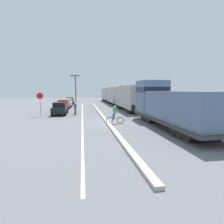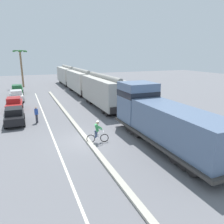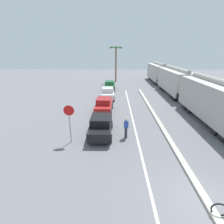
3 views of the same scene
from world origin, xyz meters
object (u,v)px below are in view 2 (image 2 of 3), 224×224
at_px(parked_car_red, 14,104).
at_px(cyclist, 97,132).
at_px(parked_car_white, 17,96).
at_px(palm_tree_near, 21,59).
at_px(locomotive, 160,120).
at_px(pedestrian_by_cars, 36,115).
at_px(hopper_car_trailing, 68,75).
at_px(parked_car_green, 17,90).
at_px(parked_car_black, 14,116).
at_px(hopper_car_lead, 104,91).
at_px(hopper_car_middle, 81,81).

xyz_separation_m(parked_car_red, cyclist, (6.07, -13.10, 0.00)).
bearing_deg(parked_car_white, palm_tree_near, 85.73).
bearing_deg(locomotive, cyclist, 158.35).
height_order(parked_car_red, pedestrian_by_cars, same).
height_order(parked_car_red, cyclist, cyclist).
relative_size(hopper_car_trailing, parked_car_green, 2.52).
distance_m(parked_car_black, parked_car_red, 5.61).
relative_size(parked_car_black, palm_tree_near, 0.56).
xyz_separation_m(parked_car_red, pedestrian_by_cars, (2.12, -6.11, 0.03)).
height_order(parked_car_black, pedestrian_by_cars, same).
relative_size(hopper_car_lead, hopper_car_trailing, 1.00).
relative_size(parked_car_white, parked_car_green, 1.01).
distance_m(cyclist, pedestrian_by_cars, 8.03).
xyz_separation_m(locomotive, pedestrian_by_cars, (-8.37, 8.74, -0.95)).
height_order(hopper_car_trailing, parked_car_white, hopper_car_trailing).
bearing_deg(parked_car_white, parked_car_black, -90.31).
bearing_deg(locomotive, palm_tree_near, 104.68).
bearing_deg(parked_car_green, pedestrian_by_cars, -83.94).
height_order(hopper_car_middle, cyclist, hopper_car_middle).
height_order(cyclist, palm_tree_near, palm_tree_near).
relative_size(parked_car_white, palm_tree_near, 0.57).
bearing_deg(parked_car_green, parked_car_black, -90.39).
bearing_deg(pedestrian_by_cars, hopper_car_lead, 22.17).
bearing_deg(palm_tree_near, hopper_car_lead, -68.18).
relative_size(cyclist, pedestrian_by_cars, 1.06).
bearing_deg(cyclist, parked_car_green, 103.27).
distance_m(hopper_car_lead, hopper_car_middle, 11.60).
relative_size(cyclist, palm_tree_near, 0.23).
height_order(parked_car_green, pedestrian_by_cars, same).
relative_size(locomotive, parked_car_black, 2.76).
bearing_deg(parked_car_red, hopper_car_trailing, 62.88).
xyz_separation_m(parked_car_black, parked_car_red, (-0.12, 5.61, 0.00)).
bearing_deg(hopper_car_middle, parked_car_white, -162.76).
xyz_separation_m(parked_car_black, palm_tree_near, (1.15, 25.94, 4.75)).
bearing_deg(hopper_car_middle, parked_car_green, 165.10).
bearing_deg(parked_car_green, hopper_car_middle, -14.90).
height_order(locomotive, cyclist, locomotive).
relative_size(parked_car_red, palm_tree_near, 0.57).
bearing_deg(hopper_car_trailing, hopper_car_middle, -90.00).
bearing_deg(hopper_car_middle, parked_car_black, -125.57).
xyz_separation_m(parked_car_red, parked_car_white, (0.19, 5.70, 0.00)).
bearing_deg(parked_car_black, hopper_car_lead, 15.64).
xyz_separation_m(cyclist, palm_tree_near, (-4.79, 33.43, 4.75)).
bearing_deg(parked_car_green, palm_tree_near, 83.19).
bearing_deg(cyclist, hopper_car_middle, 78.62).
bearing_deg(hopper_car_trailing, locomotive, -90.00).
xyz_separation_m(hopper_car_middle, cyclist, (-4.43, -22.00, -1.26)).
distance_m(parked_car_red, parked_car_green, 11.63).
bearing_deg(cyclist, parked_car_red, 114.86).
distance_m(hopper_car_lead, parked_car_white, 13.36).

